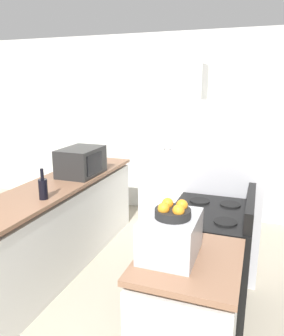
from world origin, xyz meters
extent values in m
cube|color=silver|center=(0.00, 3.40, 1.30)|extent=(7.00, 0.06, 2.60)
cube|color=silver|center=(-0.79, 1.42, 0.42)|extent=(0.58, 2.58, 0.84)
cube|color=#896047|center=(-0.79, 1.42, 0.90)|extent=(0.60, 2.64, 0.04)
cube|color=silver|center=(0.79, 0.46, 0.42)|extent=(0.58, 0.70, 0.84)
cube|color=#896047|center=(0.79, 0.46, 0.90)|extent=(0.60, 0.71, 0.04)
cube|color=silver|center=(-0.01, 3.11, 1.07)|extent=(0.83, 0.47, 2.15)
sphere|color=#B2B2B7|center=(-0.05, 2.86, 1.07)|extent=(0.03, 0.03, 0.03)
sphere|color=#B2B2B7|center=(0.03, 2.86, 1.07)|extent=(0.03, 0.03, 0.03)
cube|color=black|center=(0.81, 1.23, 0.46)|extent=(0.64, 0.79, 0.91)
cube|color=black|center=(0.49, 1.23, 0.34)|extent=(0.02, 0.70, 0.50)
cube|color=black|center=(1.10, 1.23, 0.99)|extent=(0.06, 0.75, 0.16)
cylinder|color=black|center=(0.69, 1.04, 0.92)|extent=(0.17, 0.17, 0.01)
cylinder|color=black|center=(0.69, 1.42, 0.92)|extent=(0.17, 0.17, 0.01)
cylinder|color=black|center=(0.94, 1.04, 0.92)|extent=(0.17, 0.17, 0.01)
cylinder|color=black|center=(0.94, 1.42, 0.92)|extent=(0.17, 0.17, 0.01)
cube|color=#B7B7BC|center=(0.85, 2.01, 0.87)|extent=(0.72, 0.70, 1.74)
cylinder|color=gray|center=(0.48, 1.82, 0.96)|extent=(0.02, 0.02, 0.96)
cube|color=black|center=(-0.71, 1.83, 1.07)|extent=(0.38, 0.53, 0.30)
cube|color=black|center=(-0.52, 1.79, 1.07)|extent=(0.01, 0.33, 0.22)
cylinder|color=black|center=(-0.62, 1.02, 1.01)|extent=(0.08, 0.08, 0.18)
cylinder|color=black|center=(-0.62, 1.02, 1.14)|extent=(0.03, 0.03, 0.10)
cube|color=#B2B2B7|center=(0.68, 0.45, 1.04)|extent=(0.31, 0.40, 0.25)
cube|color=black|center=(0.52, 0.45, 1.04)|extent=(0.01, 0.28, 0.15)
cylinder|color=black|center=(0.69, 0.44, 1.19)|extent=(0.21, 0.21, 0.05)
sphere|color=orange|center=(0.74, 0.48, 1.22)|extent=(0.07, 0.07, 0.07)
sphere|color=orange|center=(0.65, 0.48, 1.22)|extent=(0.07, 0.07, 0.07)
sphere|color=orange|center=(0.65, 0.39, 1.22)|extent=(0.07, 0.07, 0.07)
sphere|color=orange|center=(0.74, 0.39, 1.22)|extent=(0.07, 0.07, 0.07)
camera|label=1|loc=(1.12, -1.26, 1.90)|focal=35.00mm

